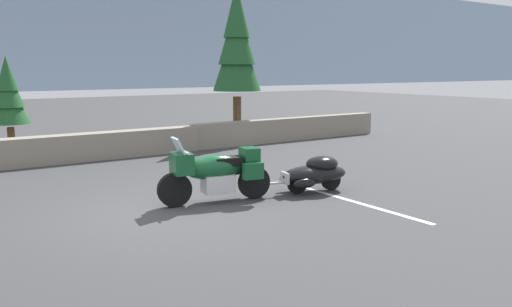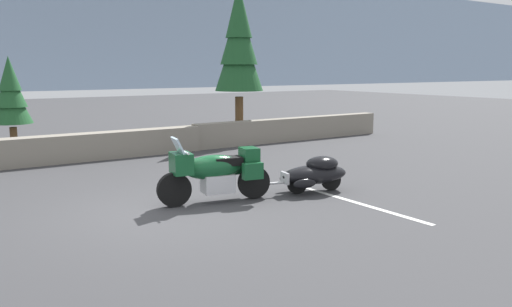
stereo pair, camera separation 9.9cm
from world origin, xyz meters
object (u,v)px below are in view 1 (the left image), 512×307
Objects in this scene: car_shaped_trailer at (315,173)px; pine_tree_tall at (237,43)px; touring_motorcycle at (215,171)px; pine_tree_secondary at (8,94)px.

pine_tree_tall reaches higher than car_shaped_trailer.
pine_tree_secondary is (-2.23, 8.35, 1.24)m from touring_motorcycle.
car_shaped_trailer is 0.75× the size of pine_tree_secondary.
car_shaped_trailer is at bearing -63.15° from pine_tree_secondary.
pine_tree_secondary reaches higher than touring_motorcycle.
touring_motorcycle is 0.41× the size of pine_tree_tall.
pine_tree_tall reaches higher than pine_tree_secondary.
pine_tree_secondary is (-7.32, 1.20, -1.63)m from pine_tree_tall.
pine_tree_tall is at bearing 54.52° from touring_motorcycle.
touring_motorcycle is 2.26m from car_shaped_trailer.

